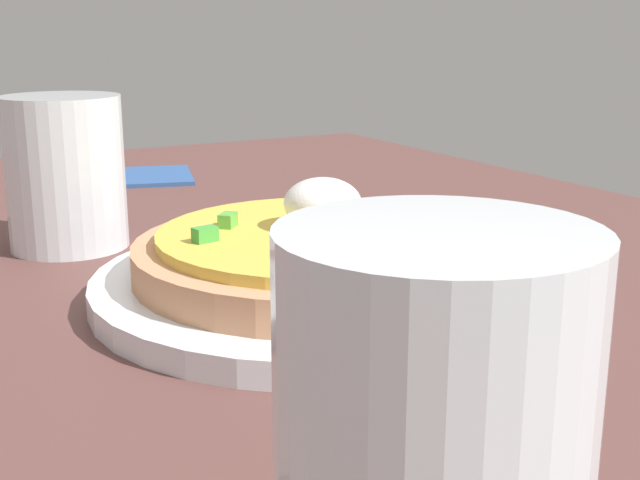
% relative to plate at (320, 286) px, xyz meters
% --- Properties ---
extents(dining_table, '(1.16, 0.86, 0.03)m').
position_rel_plate_xyz_m(dining_table, '(0.03, 0.04, -0.02)').
color(dining_table, brown).
rests_on(dining_table, ground).
extents(plate, '(0.26, 0.26, 0.01)m').
position_rel_plate_xyz_m(plate, '(0.00, 0.00, 0.00)').
color(plate, white).
rests_on(plate, dining_table).
extents(pizza, '(0.21, 0.21, 0.05)m').
position_rel_plate_xyz_m(pizza, '(0.00, -0.00, 0.02)').
color(pizza, tan).
rests_on(pizza, plate).
extents(cup_far, '(0.08, 0.08, 0.11)m').
position_rel_plate_xyz_m(cup_far, '(0.18, 0.10, 0.04)').
color(cup_far, silver).
rests_on(cup_far, dining_table).
extents(napkin, '(0.12, 0.12, 0.00)m').
position_rel_plate_xyz_m(napkin, '(0.41, -0.02, -0.01)').
color(napkin, '#2E528F').
rests_on(napkin, dining_table).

